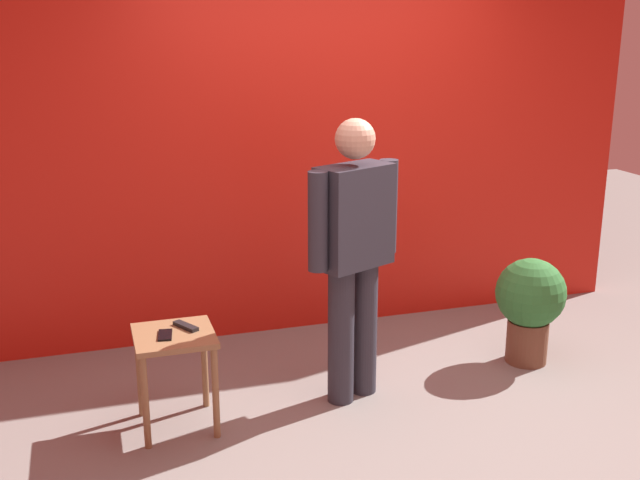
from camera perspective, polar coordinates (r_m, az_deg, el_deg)
ground_plane at (r=4.34m, az=6.57°, el=-13.28°), size 12.00×12.00×0.00m
back_wall_red at (r=5.30m, az=0.21°, el=7.87°), size 4.61×0.12×2.74m
standing_person at (r=4.26m, az=2.52°, el=-0.52°), size 0.62×0.37×1.62m
side_table at (r=4.16m, az=-10.72°, el=-8.16°), size 0.42×0.42×0.54m
cell_phone at (r=4.09m, az=-11.42°, el=-6.93°), size 0.09×0.15×0.01m
tv_remote at (r=4.17m, az=-9.93°, el=-6.31°), size 0.12×0.17×0.02m
potted_plant at (r=5.03m, az=15.32°, el=-4.45°), size 0.44×0.44×0.69m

